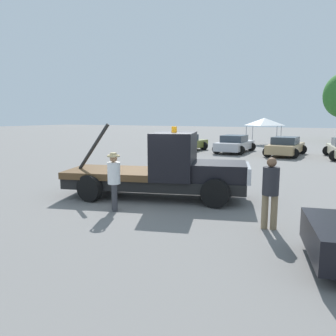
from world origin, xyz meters
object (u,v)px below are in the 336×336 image
object	(u,v)px
person_at_hood	(114,177)
canopy_tent_white	(264,122)
parked_car_olive	(185,143)
traffic_cone	(178,168)
parked_car_silver	(235,144)
tow_truck	(166,170)
parked_car_tan	(286,146)
person_near_truck	(271,188)

from	to	relation	value
person_at_hood	canopy_tent_white	world-z (taller)	canopy_tent_white
parked_car_olive	traffic_cone	world-z (taller)	parked_car_olive
traffic_cone	parked_car_silver	bearing A→B (deg)	90.49
person_at_hood	parked_car_olive	size ratio (longest dim) A/B	0.37
person_at_hood	parked_car_silver	world-z (taller)	person_at_hood
tow_truck	parked_car_tan	xyz separation A→B (m)	(2.04, 14.74, -0.29)
parked_car_tan	canopy_tent_white	distance (m)	9.91
parked_car_silver	traffic_cone	size ratio (longest dim) A/B	8.74
person_near_truck	traffic_cone	xyz separation A→B (m)	(-5.34, 6.24, -0.77)
person_near_truck	parked_car_silver	size ratio (longest dim) A/B	0.37
parked_car_silver	canopy_tent_white	xyz separation A→B (m)	(0.58, 8.78, 1.59)
parked_car_silver	parked_car_tan	size ratio (longest dim) A/B	1.02
parked_car_olive	parked_car_tan	size ratio (longest dim) A/B	0.98
person_near_truck	parked_car_silver	xyz separation A→B (m)	(-5.43, 16.87, -0.37)
tow_truck	person_near_truck	world-z (taller)	tow_truck
person_at_hood	parked_car_silver	distance (m)	17.27
person_near_truck	parked_car_silver	distance (m)	17.72
tow_truck	parked_car_silver	world-z (taller)	tow_truck
person_near_truck	parked_car_olive	distance (m)	18.46
tow_truck	person_at_hood	size ratio (longest dim) A/B	3.75
tow_truck	parked_car_olive	xyz separation A→B (m)	(-5.52, 14.34, -0.30)
person_at_hood	parked_car_olive	distance (m)	17.08
canopy_tent_white	parked_car_tan	bearing A→B (deg)	-70.86
person_at_hood	parked_car_tan	bearing A→B (deg)	38.50
parked_car_silver	traffic_cone	xyz separation A→B (m)	(0.09, -10.63, -0.40)
canopy_tent_white	parked_car_olive	bearing A→B (deg)	-114.31
person_at_hood	person_near_truck	bearing A→B (deg)	-37.50
canopy_tent_white	traffic_cone	bearing A→B (deg)	-91.45
person_near_truck	parked_car_olive	world-z (taller)	person_near_truck
tow_truck	parked_car_tan	world-z (taller)	tow_truck
parked_car_silver	parked_car_tan	distance (m)	3.82
parked_car_tan	traffic_cone	bearing A→B (deg)	164.76
tow_truck	canopy_tent_white	size ratio (longest dim) A/B	2.17
person_near_truck	person_at_hood	distance (m)	4.36
parked_car_silver	parked_car_tan	bearing A→B (deg)	-95.31
tow_truck	parked_car_olive	distance (m)	15.37
tow_truck	traffic_cone	size ratio (longest dim) A/B	11.65
person_near_truck	canopy_tent_white	xyz separation A→B (m)	(-4.85, 25.65, 1.22)
parked_car_tan	person_at_hood	bearing A→B (deg)	175.60
person_at_hood	parked_car_tan	xyz separation A→B (m)	(2.70, 16.77, -0.36)
person_near_truck	parked_car_silver	world-z (taller)	person_near_truck
parked_car_olive	canopy_tent_white	distance (m)	10.70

